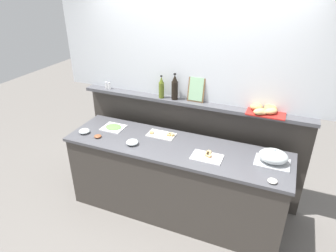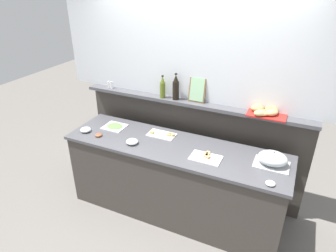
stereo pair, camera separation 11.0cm
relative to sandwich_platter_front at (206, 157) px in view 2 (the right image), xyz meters
name	(u,v)px [view 2 (the right image)]	position (x,y,z in m)	size (l,w,h in m)	color
ground_plane	(191,183)	(-0.39, 0.69, -0.94)	(12.00, 12.00, 0.00)	slate
buffet_counter	(174,180)	(-0.39, 0.09, -0.47)	(2.50, 0.69, 0.93)	#3D3833
back_ledge_unit	(191,144)	(-0.39, 0.61, -0.26)	(2.79, 0.22, 1.29)	#3D3833
upper_wall_panel	(196,43)	(-0.39, 0.63, 1.00)	(3.39, 0.08, 1.31)	silver
sandwich_platter_front	(206,157)	(0.00, 0.00, 0.00)	(0.32, 0.20, 0.04)	white
sandwich_platter_rear	(162,134)	(-0.62, 0.25, 0.00)	(0.32, 0.18, 0.04)	white
cold_cuts_platter	(115,126)	(-1.24, 0.19, 0.00)	(0.26, 0.24, 0.02)	white
serving_cloche	(273,159)	(0.63, 0.15, 0.06)	(0.34, 0.24, 0.17)	#B7BABF
glass_bowl_large	(132,142)	(-0.84, -0.07, 0.02)	(0.13, 0.13, 0.05)	silver
glass_bowl_medium	(86,130)	(-1.49, -0.05, 0.01)	(0.13, 0.13, 0.05)	silver
condiment_bowl_cream	(270,183)	(0.66, -0.17, 0.01)	(0.09, 0.09, 0.03)	silver
condiment_bowl_dark	(99,135)	(-1.28, -0.08, 0.01)	(0.08, 0.08, 0.03)	brown
wine_bottle_dark	(176,88)	(-0.57, 0.53, 0.49)	(0.08, 0.08, 0.32)	black
olive_oil_bottle	(163,88)	(-0.74, 0.51, 0.47)	(0.06, 0.06, 0.28)	#56661E
salt_shaker	(109,85)	(-1.52, 0.53, 0.39)	(0.03, 0.03, 0.09)	white
pepper_shaker	(112,85)	(-1.48, 0.53, 0.39)	(0.03, 0.03, 0.09)	white
bread_basket	(266,112)	(0.46, 0.52, 0.38)	(0.40, 0.29, 0.08)	#B2231E
framed_picture	(197,90)	(-0.32, 0.57, 0.49)	(0.20, 0.07, 0.29)	brown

